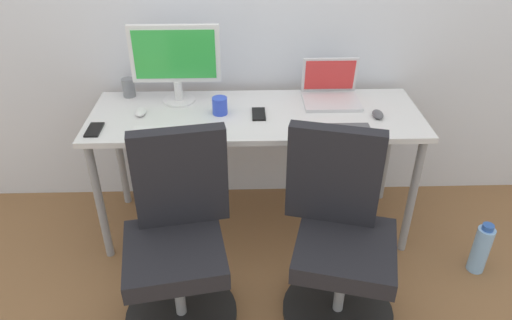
{
  "coord_description": "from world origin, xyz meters",
  "views": [
    {
      "loc": [
        -0.07,
        -2.3,
        1.89
      ],
      "look_at": [
        0.0,
        -0.05,
        0.49
      ],
      "focal_mm": 33.46,
      "sensor_mm": 36.0,
      "label": 1
    }
  ],
  "objects": [
    {
      "name": "mouse_by_monitor",
      "position": [
        -0.61,
        -0.0,
        0.77
      ],
      "size": [
        0.06,
        0.1,
        0.03
      ],
      "primitive_type": "ellipsoid",
      "color": "silver",
      "rests_on": "desk"
    },
    {
      "name": "desktop_monitor",
      "position": [
        -0.43,
        0.16,
        1.01
      ],
      "size": [
        0.48,
        0.18,
        0.43
      ],
      "color": "silver",
      "rests_on": "desk"
    },
    {
      "name": "phone_near_laptop",
      "position": [
        -0.81,
        -0.17,
        0.76
      ],
      "size": [
        0.07,
        0.14,
        0.01
      ],
      "primitive_type": "cube",
      "color": "black",
      "rests_on": "desk"
    },
    {
      "name": "phone_near_monitor",
      "position": [
        0.02,
        -0.02,
        0.76
      ],
      "size": [
        0.07,
        0.14,
        0.01
      ],
      "primitive_type": "cube",
      "color": "black",
      "rests_on": "desk"
    },
    {
      "name": "office_chair_right",
      "position": [
        0.37,
        -0.64,
        0.42
      ],
      "size": [
        0.54,
        0.54,
        0.94
      ],
      "color": "black",
      "rests_on": "ground"
    },
    {
      "name": "desk",
      "position": [
        0.0,
        0.0,
        0.69
      ],
      "size": [
        1.77,
        0.6,
        0.76
      ],
      "color": "silver",
      "rests_on": "ground"
    },
    {
      "name": "coffee_mug",
      "position": [
        -0.19,
        -0.0,
        0.8
      ],
      "size": [
        0.08,
        0.08,
        0.09
      ],
      "primitive_type": "cylinder",
      "color": "blue",
      "rests_on": "desk"
    },
    {
      "name": "ground_plane",
      "position": [
        0.0,
        0.0,
        0.0
      ],
      "size": [
        5.28,
        5.28,
        0.0
      ],
      "primitive_type": "plane",
      "color": "brown"
    },
    {
      "name": "mouse_by_laptop",
      "position": [
        0.64,
        -0.06,
        0.77
      ],
      "size": [
        0.06,
        0.1,
        0.03
      ],
      "primitive_type": "ellipsoid",
      "color": "#515156",
      "rests_on": "desk"
    },
    {
      "name": "water_bottle_on_floor",
      "position": [
        1.19,
        -0.43,
        0.15
      ],
      "size": [
        0.09,
        0.09,
        0.31
      ],
      "color": "#8CBFF2",
      "rests_on": "ground"
    },
    {
      "name": "office_chair_left",
      "position": [
        -0.37,
        -0.64,
        0.42
      ],
      "size": [
        0.54,
        0.54,
        0.94
      ],
      "color": "black",
      "rests_on": "ground"
    },
    {
      "name": "open_laptop",
      "position": [
        0.42,
        0.15,
        0.81
      ],
      "size": [
        0.31,
        0.26,
        0.23
      ],
      "color": "silver",
      "rests_on": "desk"
    },
    {
      "name": "pen_cup",
      "position": [
        -0.72,
        0.24,
        0.81
      ],
      "size": [
        0.07,
        0.07,
        0.1
      ],
      "primitive_type": "cylinder",
      "color": "slate",
      "rests_on": "desk"
    },
    {
      "name": "keyboard_by_laptop",
      "position": [
        0.4,
        -0.22,
        0.77
      ],
      "size": [
        0.34,
        0.12,
        0.02
      ],
      "primitive_type": "cube",
      "color": "#515156",
      "rests_on": "desk"
    },
    {
      "name": "keyboard_by_monitor",
      "position": [
        -0.45,
        -0.22,
        0.77
      ],
      "size": [
        0.34,
        0.12,
        0.02
      ],
      "primitive_type": "cube",
      "color": "silver",
      "rests_on": "desk"
    }
  ]
}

